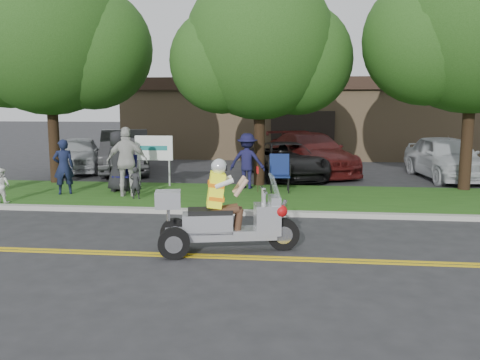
# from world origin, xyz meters

# --- Properties ---
(ground) EXTENTS (120.00, 120.00, 0.00)m
(ground) POSITION_xyz_m (0.00, 0.00, 0.00)
(ground) COLOR #28282B
(ground) RESTS_ON ground
(centerline_near) EXTENTS (60.00, 0.10, 0.01)m
(centerline_near) POSITION_xyz_m (0.00, -0.58, 0.01)
(centerline_near) COLOR gold
(centerline_near) RESTS_ON ground
(centerline_far) EXTENTS (60.00, 0.10, 0.01)m
(centerline_far) POSITION_xyz_m (0.00, -0.42, 0.01)
(centerline_far) COLOR gold
(centerline_far) RESTS_ON ground
(curb) EXTENTS (60.00, 0.25, 0.12)m
(curb) POSITION_xyz_m (0.00, 3.05, 0.06)
(curb) COLOR #A8A89E
(curb) RESTS_ON ground
(grass_verge) EXTENTS (60.00, 4.00, 0.10)m
(grass_verge) POSITION_xyz_m (0.00, 5.20, 0.06)
(grass_verge) COLOR #235215
(grass_verge) RESTS_ON ground
(commercial_building) EXTENTS (18.00, 8.20, 4.00)m
(commercial_building) POSITION_xyz_m (2.00, 18.98, 2.01)
(commercial_building) COLOR #9E7F5B
(commercial_building) RESTS_ON ground
(tree_left) EXTENTS (6.62, 5.40, 7.78)m
(tree_left) POSITION_xyz_m (-6.44, 7.03, 4.85)
(tree_left) COLOR #332114
(tree_left) RESTS_ON ground
(tree_mid) EXTENTS (5.88, 4.80, 7.05)m
(tree_mid) POSITION_xyz_m (0.55, 7.23, 4.43)
(tree_mid) COLOR #332114
(tree_mid) RESTS_ON ground
(tree_right) EXTENTS (6.86, 5.60, 8.07)m
(tree_right) POSITION_xyz_m (7.06, 7.03, 5.03)
(tree_right) COLOR #332114
(tree_right) RESTS_ON ground
(business_sign) EXTENTS (1.25, 0.06, 1.75)m
(business_sign) POSITION_xyz_m (-2.90, 6.60, 1.26)
(business_sign) COLOR silver
(business_sign) RESTS_ON ground
(trike_scooter) EXTENTS (2.74, 1.16, 1.80)m
(trike_scooter) POSITION_xyz_m (0.32, -0.17, 0.63)
(trike_scooter) COLOR black
(trike_scooter) RESTS_ON ground
(lawn_chair_a) EXTENTS (0.65, 0.67, 1.15)m
(lawn_chair_a) POSITION_xyz_m (1.21, 5.99, 0.75)
(lawn_chair_a) COLOR black
(lawn_chair_a) RESTS_ON grass_verge
(lawn_chair_b) EXTENTS (0.65, 0.67, 1.11)m
(lawn_chair_b) POSITION_xyz_m (-3.51, 5.58, 0.73)
(lawn_chair_b) COLOR black
(lawn_chair_b) RESTS_ON grass_verge
(spectator_adult_left) EXTENTS (0.71, 0.64, 1.64)m
(spectator_adult_left) POSITION_xyz_m (-5.17, 4.82, 0.93)
(spectator_adult_left) COLOR #131A36
(spectator_adult_left) RESTS_ON grass_verge
(spectator_adult_right) EXTENTS (1.26, 0.71, 2.02)m
(spectator_adult_right) POSITION_xyz_m (-3.17, 4.74, 1.12)
(spectator_adult_right) COLOR beige
(spectator_adult_right) RESTS_ON grass_verge
(spectator_chair_a) EXTENTS (1.20, 0.78, 1.75)m
(spectator_chair_a) POSITION_xyz_m (0.17, 6.45, 0.98)
(spectator_chair_a) COLOR #17153C
(spectator_chair_a) RESTS_ON grass_verge
(spectator_chair_b) EXTENTS (1.05, 0.84, 1.87)m
(spectator_chair_b) POSITION_xyz_m (-3.69, 5.44, 1.04)
(spectator_chair_b) COLOR black
(spectator_chair_b) RESTS_ON grass_verge
(child_left) EXTENTS (0.34, 0.22, 0.91)m
(child_left) POSITION_xyz_m (-2.81, 4.35, 0.56)
(child_left) COLOR black
(child_left) RESTS_ON grass_verge
(child_right) EXTENTS (0.54, 0.46, 0.95)m
(child_right) POSITION_xyz_m (-6.28, 3.40, 0.58)
(child_right) COLOR white
(child_right) RESTS_ON grass_verge
(parked_car_far_left) EXTENTS (2.96, 4.51, 1.43)m
(parked_car_far_left) POSITION_xyz_m (-7.15, 10.31, 0.71)
(parked_car_far_left) COLOR #AEB1B5
(parked_car_far_left) RESTS_ON ground
(parked_car_left) EXTENTS (3.33, 5.49, 1.71)m
(parked_car_left) POSITION_xyz_m (-5.14, 10.22, 0.85)
(parked_car_left) COLOR #2F2E31
(parked_car_left) RESTS_ON ground
(parked_car_mid) EXTENTS (3.58, 5.26, 1.34)m
(parked_car_mid) POSITION_xyz_m (1.34, 9.44, 0.67)
(parked_car_mid) COLOR black
(parked_car_mid) RESTS_ON ground
(parked_car_right) EXTENTS (4.18, 5.97, 1.61)m
(parked_car_right) POSITION_xyz_m (2.29, 10.85, 0.80)
(parked_car_right) COLOR #491211
(parked_car_right) RESTS_ON ground
(parked_car_far_right) EXTENTS (2.42, 4.94, 1.62)m
(parked_car_far_right) POSITION_xyz_m (7.22, 9.86, 0.81)
(parked_car_far_right) COLOR silver
(parked_car_far_right) RESTS_ON ground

